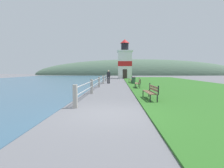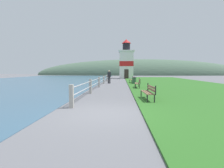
# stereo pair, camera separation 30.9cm
# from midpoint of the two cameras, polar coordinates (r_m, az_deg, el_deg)

# --- Properties ---
(ground_plane) EXTENTS (160.00, 160.00, 0.00)m
(ground_plane) POSITION_cam_midpoint_polar(r_m,az_deg,el_deg) (7.06, -2.14, -9.65)
(ground_plane) COLOR slate
(grass_verge) EXTENTS (12.00, 45.50, 0.06)m
(grass_verge) POSITION_cam_midpoint_polar(r_m,az_deg,el_deg) (23.13, 20.55, -0.05)
(grass_verge) COLOR #2D6623
(grass_verge) RESTS_ON ground_plane
(water_strip) EXTENTS (24.00, 72.80, 0.01)m
(water_strip) POSITION_cam_midpoint_polar(r_m,az_deg,el_deg) (26.51, -30.73, 0.09)
(water_strip) COLOR #385B75
(water_strip) RESTS_ON ground_plane
(seawall_railing) EXTENTS (0.18, 24.96, 1.08)m
(seawall_railing) POSITION_cam_midpoint_polar(r_m,az_deg,el_deg) (20.35, -2.98, 1.33)
(seawall_railing) COLOR #A8A399
(seawall_railing) RESTS_ON ground_plane
(park_bench_near) EXTENTS (0.57, 2.02, 0.94)m
(park_bench_near) POSITION_cam_midpoint_polar(r_m,az_deg,el_deg) (10.26, 12.76, -2.27)
(park_bench_near) COLOR brown
(park_bench_near) RESTS_ON ground_plane
(park_bench_midway) EXTENTS (0.57, 1.88, 0.94)m
(park_bench_midway) POSITION_cam_midpoint_polar(r_m,az_deg,el_deg) (17.24, 9.01, 0.44)
(park_bench_midway) COLOR brown
(park_bench_midway) RESTS_ON ground_plane
(park_bench_far) EXTENTS (0.64, 1.70, 0.94)m
(park_bench_far) POSITION_cam_midpoint_polar(r_m,az_deg,el_deg) (24.09, 7.12, 1.57)
(park_bench_far) COLOR brown
(park_bench_far) RESTS_ON ground_plane
(lighthouse) EXTENTS (3.37, 3.37, 8.46)m
(lighthouse) POSITION_cam_midpoint_polar(r_m,az_deg,el_deg) (38.39, 4.92, 7.11)
(lighthouse) COLOR white
(lighthouse) RESTS_ON ground_plane
(person_strolling) EXTENTS (0.46, 0.29, 1.77)m
(person_strolling) POSITION_cam_midpoint_polar(r_m,az_deg,el_deg) (23.06, -0.57, 2.53)
(person_strolling) COLOR #28282D
(person_strolling) RESTS_ON ground_plane
(trash_bin) EXTENTS (0.54, 0.54, 0.84)m
(trash_bin) POSITION_cam_midpoint_polar(r_m,az_deg,el_deg) (22.33, 7.64, 1.05)
(trash_bin) COLOR #2D5138
(trash_bin) RESTS_ON ground_plane
(distant_hillside) EXTENTS (80.00, 16.00, 12.00)m
(distant_hillside) POSITION_cam_midpoint_polar(r_m,az_deg,el_deg) (67.58, 9.28, 2.89)
(distant_hillside) COLOR #4C6651
(distant_hillside) RESTS_ON ground_plane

